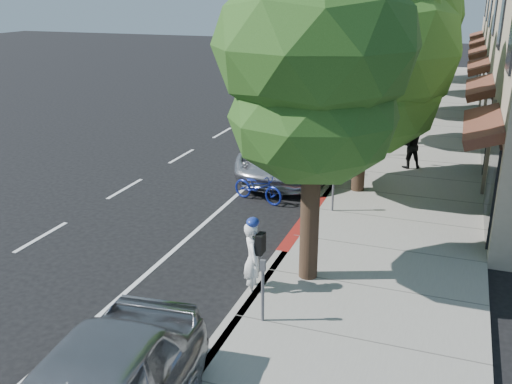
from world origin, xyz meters
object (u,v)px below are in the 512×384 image
at_px(street_tree_2, 393,28).
at_px(white_pickup, 378,92).
at_px(silver_suv, 295,149).
at_px(street_tree_1, 366,54).
at_px(bicycle, 258,187).
at_px(dark_sedan, 367,108).
at_px(dark_suv_far, 388,71).
at_px(street_tree_5, 426,16).
at_px(street_tree_3, 409,20).
at_px(cyclist, 253,259).
at_px(street_tree_0, 315,52).
at_px(pedestrian, 410,145).
at_px(street_tree_4, 420,9).

xyz_separation_m(street_tree_2, white_pickup, (-1.40, 7.48, -3.73)).
distance_m(street_tree_2, silver_suv, 6.39).
relative_size(street_tree_1, bicycle, 4.24).
distance_m(dark_sedan, dark_suv_far, 11.96).
bearing_deg(street_tree_2, street_tree_5, 90.00).
xyz_separation_m(bicycle, dark_sedan, (1.30, 11.81, 0.23)).
height_order(street_tree_3, bicycle, street_tree_3).
bearing_deg(street_tree_1, street_tree_3, 90.00).
relative_size(street_tree_3, cyclist, 4.76).
xyz_separation_m(street_tree_1, street_tree_3, (-0.00, 12.00, 0.37)).
height_order(street_tree_0, dark_suv_far, street_tree_0).
bearing_deg(pedestrian, street_tree_5, -108.71).
bearing_deg(silver_suv, cyclist, -80.73).
bearing_deg(dark_suv_far, cyclist, -87.68).
bearing_deg(street_tree_3, dark_sedan, -127.61).
xyz_separation_m(street_tree_0, dark_suv_far, (-2.00, 28.12, -4.02)).
xyz_separation_m(street_tree_1, street_tree_2, (-0.00, 6.00, 0.35)).
bearing_deg(white_pickup, dark_suv_far, 99.43).
bearing_deg(silver_suv, dark_suv_far, 87.64).
bearing_deg(street_tree_5, bicycle, -96.01).
relative_size(street_tree_0, street_tree_1, 1.05).
bearing_deg(cyclist, street_tree_0, -72.11).
bearing_deg(street_tree_0, cyclist, -137.20).
bearing_deg(street_tree_4, cyclist, -92.19).
distance_m(street_tree_5, cyclist, 31.10).
bearing_deg(white_pickup, pedestrian, -70.41).
relative_size(street_tree_5, bicycle, 4.19).
distance_m(street_tree_4, bicycle, 20.33).
height_order(cyclist, bicycle, cyclist).
xyz_separation_m(street_tree_0, pedestrian, (1.26, 8.94, -3.96)).
xyz_separation_m(street_tree_0, street_tree_1, (0.00, 6.00, -0.62)).
bearing_deg(dark_sedan, silver_suv, -104.94).
bearing_deg(street_tree_5, street_tree_0, -90.00).
bearing_deg(dark_sedan, street_tree_1, -90.04).
relative_size(street_tree_4, pedestrian, 4.82).
xyz_separation_m(street_tree_4, pedestrian, (1.26, -15.06, -4.03)).
height_order(street_tree_5, cyclist, street_tree_5).
height_order(street_tree_0, bicycle, street_tree_0).
bearing_deg(street_tree_5, silver_suv, -96.28).
distance_m(street_tree_5, dark_suv_far, 4.40).
xyz_separation_m(street_tree_1, dark_suv_far, (-2.00, 22.12, -3.40)).
xyz_separation_m(street_tree_2, dark_sedan, (-1.40, 4.18, -3.96)).
distance_m(street_tree_0, silver_suv, 8.89).
relative_size(street_tree_0, street_tree_4, 0.99).
bearing_deg(street_tree_3, street_tree_5, 90.00).
distance_m(street_tree_5, bicycle, 26.06).
height_order(street_tree_4, bicycle, street_tree_4).
bearing_deg(pedestrian, bicycle, 26.96).
distance_m(street_tree_5, dark_sedan, 14.36).
bearing_deg(street_tree_1, street_tree_4, 90.00).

